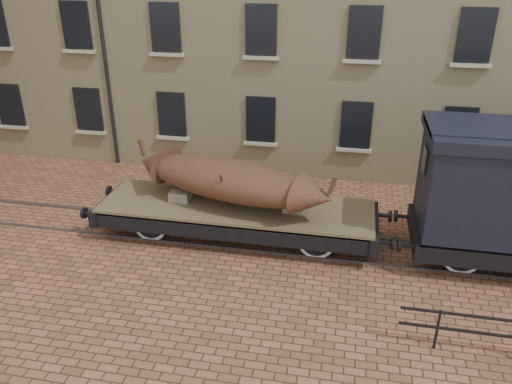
# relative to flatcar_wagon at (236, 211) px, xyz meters

# --- Properties ---
(ground) EXTENTS (90.00, 90.00, 0.00)m
(ground) POSITION_rel_flatcar_wagon_xyz_m (2.27, -0.00, -0.85)
(ground) COLOR brown
(rail_track) EXTENTS (30.00, 1.52, 0.06)m
(rail_track) POSITION_rel_flatcar_wagon_xyz_m (2.27, -0.00, -0.82)
(rail_track) COLOR #59595E
(rail_track) RESTS_ON ground
(flatcar_wagon) EXTENTS (9.02, 2.45, 1.36)m
(flatcar_wagon) POSITION_rel_flatcar_wagon_xyz_m (0.00, 0.00, 0.00)
(flatcar_wagon) COLOR brown
(flatcar_wagon) RESTS_ON ground
(iron_boat) EXTENTS (6.33, 3.19, 1.54)m
(iron_boat) POSITION_rel_flatcar_wagon_xyz_m (-0.20, -0.00, 1.01)
(iron_boat) COLOR #4F2619
(iron_boat) RESTS_ON flatcar_wagon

